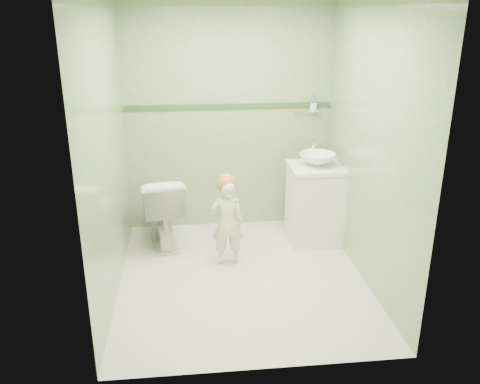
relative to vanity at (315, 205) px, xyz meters
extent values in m
plane|color=beige|center=(-0.84, -0.70, -0.40)|extent=(2.50, 2.50, 0.00)
cube|color=gray|center=(-0.84, 0.55, 0.80)|extent=(2.20, 0.04, 2.40)
cube|color=gray|center=(-0.84, -1.95, 0.80)|extent=(2.20, 0.04, 2.40)
cube|color=gray|center=(-1.94, -0.70, 0.80)|extent=(0.04, 2.50, 2.40)
cube|color=gray|center=(0.26, -0.70, 0.80)|extent=(0.04, 2.50, 2.40)
cube|color=#2D502D|center=(-0.84, 0.54, 0.95)|extent=(2.20, 0.02, 0.05)
cube|color=white|center=(0.00, 0.00, 0.00)|extent=(0.52, 0.50, 0.80)
cube|color=white|center=(0.00, 0.00, 0.41)|extent=(0.54, 0.52, 0.04)
imported|color=white|center=(0.00, 0.00, 0.49)|extent=(0.37, 0.37, 0.13)
cylinder|color=silver|center=(0.00, 0.20, 0.55)|extent=(0.03, 0.03, 0.18)
cylinder|color=silver|center=(0.00, 0.15, 0.63)|extent=(0.02, 0.12, 0.02)
cylinder|color=silver|center=(0.00, 0.50, 0.88)|extent=(0.26, 0.02, 0.02)
cylinder|color=silver|center=(0.06, 0.48, 0.93)|extent=(0.07, 0.07, 0.09)
cylinder|color=blue|center=(0.05, 0.48, 1.00)|extent=(0.01, 0.01, 0.17)
cylinder|color=#DE4246|center=(0.07, 0.49, 1.00)|extent=(0.01, 0.01, 0.17)
cylinder|color=#74469F|center=(0.06, 0.47, 1.00)|extent=(0.01, 0.01, 0.17)
imported|color=white|center=(-1.58, 0.10, -0.02)|extent=(0.54, 0.80, 0.75)
imported|color=beige|center=(-0.94, -0.40, 0.02)|extent=(0.31, 0.20, 0.84)
sphere|color=#C15B3C|center=(-0.94, -0.37, 0.40)|extent=(0.19, 0.19, 0.19)
cylinder|color=#189264|center=(-0.87, -0.53, 0.28)|extent=(0.08, 0.13, 0.06)
cube|color=white|center=(-0.93, -0.48, 0.32)|extent=(0.03, 0.03, 0.02)
camera|label=1|loc=(-1.30, -4.71, 1.91)|focal=37.47mm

